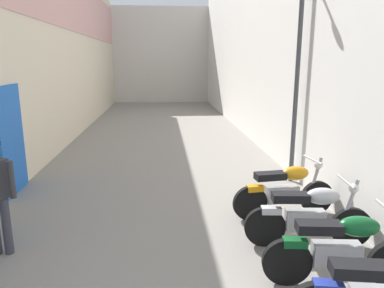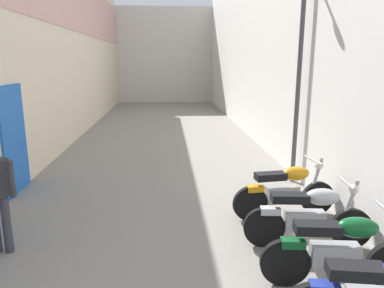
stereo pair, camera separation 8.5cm
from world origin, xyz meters
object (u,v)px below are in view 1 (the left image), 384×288
at_px(motorcycle_sixth, 285,189).
at_px(motorcycle_fifth, 309,214).
at_px(street_lamp, 294,62).
at_px(motorcycle_fourth, 342,248).

bearing_deg(motorcycle_sixth, motorcycle_fifth, -90.00).
height_order(motorcycle_fifth, motorcycle_sixth, same).
distance_m(motorcycle_fifth, motorcycle_sixth, 1.04).
xyz_separation_m(motorcycle_fifth, street_lamp, (0.70, 2.91, 2.13)).
relative_size(motorcycle_fourth, motorcycle_sixth, 1.00).
height_order(motorcycle_fourth, motorcycle_fifth, same).
relative_size(motorcycle_fourth, street_lamp, 0.41).
distance_m(motorcycle_fourth, motorcycle_fifth, 0.96).
height_order(motorcycle_sixth, street_lamp, street_lamp).
bearing_deg(motorcycle_fourth, street_lamp, 79.78).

